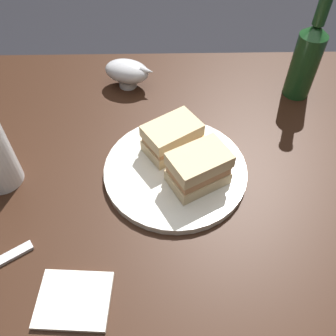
{
  "coord_description": "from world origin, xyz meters",
  "views": [
    {
      "loc": [
        -0.01,
        0.42,
        1.32
      ],
      "look_at": [
        -0.01,
        -0.01,
        0.8
      ],
      "focal_mm": 38.82,
      "sensor_mm": 36.0,
      "label": 1
    }
  ],
  "objects_px": {
    "gravy_boat": "(128,72)",
    "napkin": "(74,300)",
    "cider_bottle": "(307,58)",
    "plate": "(175,171)",
    "sandwich_half_right": "(172,138)",
    "sandwich_half_left": "(199,169)"
  },
  "relations": [
    {
      "from": "gravy_boat",
      "to": "napkin",
      "type": "distance_m",
      "value": 0.53
    },
    {
      "from": "napkin",
      "to": "cider_bottle",
      "type": "bearing_deg",
      "value": -133.04
    },
    {
      "from": "plate",
      "to": "sandwich_half_right",
      "type": "bearing_deg",
      "value": -84.0
    },
    {
      "from": "sandwich_half_left",
      "to": "napkin",
      "type": "xyz_separation_m",
      "value": [
        0.2,
        0.22,
        -0.05
      ]
    },
    {
      "from": "plate",
      "to": "sandwich_half_right",
      "type": "relative_size",
      "value": 2.2
    },
    {
      "from": "sandwich_half_right",
      "to": "gravy_boat",
      "type": "height_order",
      "value": "sandwich_half_right"
    },
    {
      "from": "sandwich_half_right",
      "to": "plate",
      "type": "bearing_deg",
      "value": 96.0
    },
    {
      "from": "sandwich_half_right",
      "to": "napkin",
      "type": "relative_size",
      "value": 1.15
    },
    {
      "from": "sandwich_half_right",
      "to": "napkin",
      "type": "bearing_deg",
      "value": 62.44
    },
    {
      "from": "plate",
      "to": "cider_bottle",
      "type": "distance_m",
      "value": 0.39
    },
    {
      "from": "plate",
      "to": "gravy_boat",
      "type": "relative_size",
      "value": 2.18
    },
    {
      "from": "plate",
      "to": "sandwich_half_left",
      "type": "relative_size",
      "value": 2.22
    },
    {
      "from": "sandwich_half_left",
      "to": "sandwich_half_right",
      "type": "bearing_deg",
      "value": -61.37
    },
    {
      "from": "gravy_boat",
      "to": "napkin",
      "type": "relative_size",
      "value": 1.16
    },
    {
      "from": "plate",
      "to": "cider_bottle",
      "type": "relative_size",
      "value": 1.1
    },
    {
      "from": "plate",
      "to": "napkin",
      "type": "bearing_deg",
      "value": 56.88
    },
    {
      "from": "sandwich_half_right",
      "to": "napkin",
      "type": "distance_m",
      "value": 0.34
    },
    {
      "from": "sandwich_half_right",
      "to": "cider_bottle",
      "type": "relative_size",
      "value": 0.5
    },
    {
      "from": "sandwich_half_left",
      "to": "gravy_boat",
      "type": "relative_size",
      "value": 0.98
    },
    {
      "from": "plate",
      "to": "sandwich_half_right",
      "type": "distance_m",
      "value": 0.07
    },
    {
      "from": "plate",
      "to": "sandwich_half_left",
      "type": "distance_m",
      "value": 0.07
    },
    {
      "from": "sandwich_half_left",
      "to": "napkin",
      "type": "relative_size",
      "value": 1.14
    }
  ]
}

